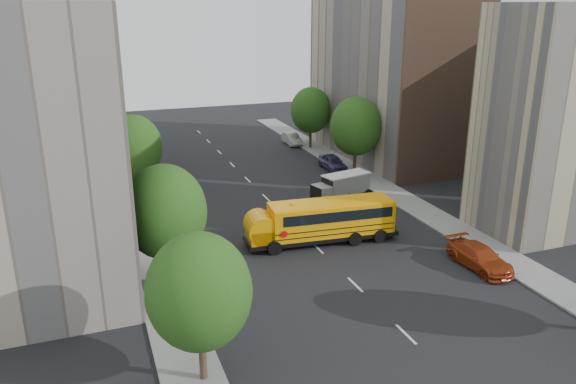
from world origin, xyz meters
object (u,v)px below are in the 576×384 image
street_tree_5 (311,110)px  street_tree_0 (199,292)px  street_tree_4 (356,126)px  school_bus (320,220)px  parked_car_0 (195,278)px  parked_car_5 (292,139)px  street_tree_2 (134,147)px  street_tree_1 (165,212)px  safari_truck (342,186)px  parked_car_2 (144,169)px  parked_car_1 (166,200)px  parked_car_3 (480,257)px  parked_car_4 (333,162)px

street_tree_5 → street_tree_0: bearing=-118.8°
street_tree_4 → school_bus: size_ratio=0.70×
parked_car_0 → parked_car_5: (19.20, 33.74, -0.07)m
parked_car_5 → parked_car_0: bearing=-117.9°
street_tree_2 → school_bus: (11.58, -15.02, -3.03)m
street_tree_1 → school_bus: street_tree_1 is taller
street_tree_0 → safari_truck: street_tree_0 is taller
street_tree_4 → parked_car_2: street_tree_4 is taller
school_bus → parked_car_1: school_bus is taller
street_tree_4 → parked_car_2: (-20.60, 7.37, -4.41)m
street_tree_2 → parked_car_5: street_tree_2 is taller
school_bus → parked_car_3: school_bus is taller
street_tree_2 → parked_car_0: street_tree_2 is taller
parked_car_3 → parked_car_0: bearing=166.7°
street_tree_1 → street_tree_2: (0.00, 18.00, -0.12)m
street_tree_0 → street_tree_4: bearing=51.8°
street_tree_4 → street_tree_5: bearing=90.0°
street_tree_0 → street_tree_5: size_ratio=0.99×
street_tree_0 → safari_truck: (17.32, 21.23, -3.40)m
street_tree_1 → parked_car_0: size_ratio=1.69×
school_bus → safari_truck: size_ratio=2.00×
parked_car_0 → parked_car_4: parked_car_4 is taller
parked_car_4 → street_tree_2: bearing=-172.5°
street_tree_5 → street_tree_1: bearing=-126.3°
street_tree_5 → parked_car_0: 37.47m
safari_truck → parked_car_1: safari_truck is taller
street_tree_0 → street_tree_1: bearing=90.0°
street_tree_4 → parked_car_1: street_tree_4 is taller
parked_car_1 → parked_car_2: (-0.59, 10.68, 0.00)m
school_bus → parked_car_1: size_ratio=2.86×
safari_truck → parked_car_4: 9.69m
parked_car_0 → street_tree_2: bearing=-88.4°
street_tree_0 → street_tree_2: size_ratio=0.96×
parked_car_1 → parked_car_0: bearing=90.6°
parked_car_2 → parked_car_3: (18.53, -30.05, 0.09)m
street_tree_5 → parked_car_5: street_tree_5 is taller
school_bus → street_tree_1: bearing=-160.7°
street_tree_5 → safari_truck: size_ratio=1.30×
street_tree_2 → safari_truck: 18.94m
street_tree_2 → parked_car_0: (1.40, -19.05, -4.03)m
street_tree_5 → parked_car_4: bearing=-98.2°
street_tree_4 → parked_car_5: 15.38m
street_tree_1 → safari_truck: bearing=33.0°
street_tree_4 → parked_car_1: size_ratio=2.00×
street_tree_4 → street_tree_2: bearing=180.0°
street_tree_5 → parked_car_2: street_tree_5 is taller
street_tree_5 → school_bus: street_tree_5 is taller
school_bus → parked_car_1: bearing=134.2°
street_tree_1 → parked_car_2: 25.76m
street_tree_5 → parked_car_1: street_tree_5 is taller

